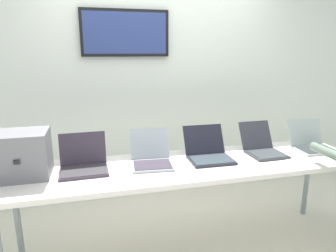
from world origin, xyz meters
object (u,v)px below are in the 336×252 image
object	(u,v)px
laptop_station_1	(151,156)
laptop_station_2	(208,152)
laptop_station_0	(84,162)
equipment_box	(22,154)
workbench	(188,170)
laptop_station_4	(312,143)
laptop_station_3	(262,147)

from	to	relation	value
laptop_station_1	laptop_station_2	bearing A→B (deg)	-0.54
laptop_station_0	laptop_station_2	distance (m)	1.03
equipment_box	laptop_station_2	bearing A→B (deg)	0.64
workbench	laptop_station_4	world-z (taller)	laptop_station_4
workbench	laptop_station_2	world-z (taller)	laptop_station_2
equipment_box	laptop_station_0	world-z (taller)	equipment_box
equipment_box	laptop_station_0	distance (m)	0.44
laptop_station_2	laptop_station_4	xyz separation A→B (m)	(1.04, -0.00, 0.00)
laptop_station_2	workbench	bearing A→B (deg)	-158.72
equipment_box	workbench	bearing A→B (deg)	-2.91
equipment_box	laptop_station_3	world-z (taller)	equipment_box
workbench	laptop_station_3	xyz separation A→B (m)	(0.73, 0.09, 0.11)
laptop_station_2	laptop_station_3	bearing A→B (deg)	1.16
workbench	laptop_station_3	size ratio (longest dim) A/B	7.47
laptop_station_4	laptop_station_0	bearing A→B (deg)	-179.81
workbench	laptop_station_1	xyz separation A→B (m)	(-0.29, 0.08, 0.11)
workbench	laptop_station_1	distance (m)	0.32
laptop_station_1	laptop_station_4	xyz separation A→B (m)	(1.53, -0.00, -0.00)
laptop_station_0	laptop_station_4	distance (m)	2.07
laptop_station_3	laptop_station_4	size ratio (longest dim) A/B	1.08
workbench	laptop_station_1	bearing A→B (deg)	163.77
laptop_station_1	laptop_station_3	bearing A→B (deg)	0.34
workbench	laptop_station_4	distance (m)	1.25
laptop_station_1	laptop_station_4	size ratio (longest dim) A/B	1.10
laptop_station_3	laptop_station_4	xyz separation A→B (m)	(0.51, -0.01, 0.00)
laptop_station_0	laptop_station_1	xyz separation A→B (m)	(0.53, 0.01, -0.00)
workbench	laptop_station_0	distance (m)	0.84
laptop_station_3	workbench	bearing A→B (deg)	-172.94
laptop_station_0	workbench	bearing A→B (deg)	-5.04
laptop_station_2	laptop_station_4	world-z (taller)	laptop_station_4
equipment_box	laptop_station_4	xyz separation A→B (m)	(2.49, 0.02, -0.11)
laptop_station_1	laptop_station_4	distance (m)	1.53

